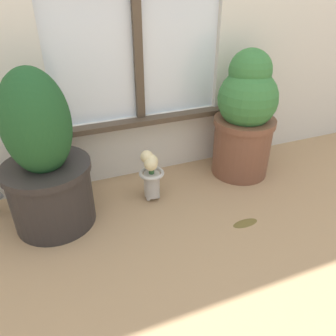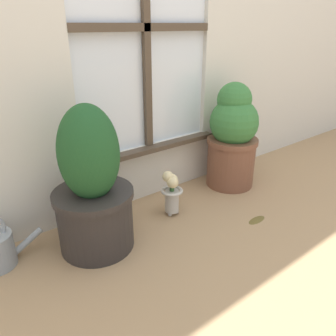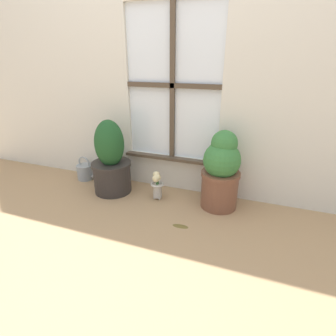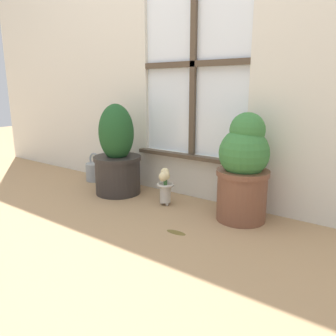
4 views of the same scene
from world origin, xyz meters
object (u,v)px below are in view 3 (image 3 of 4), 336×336
(potted_plant_right, at_px, (221,171))
(flower_vase, at_px, (157,184))
(potted_plant_left, at_px, (111,162))
(watering_can, at_px, (85,171))

(potted_plant_right, distance_m, flower_vase, 0.51)
(potted_plant_right, relative_size, flower_vase, 2.56)
(potted_plant_right, height_order, flower_vase, potted_plant_right)
(potted_plant_left, height_order, watering_can, potted_plant_left)
(watering_can, bearing_deg, potted_plant_left, -18.22)
(flower_vase, xyz_separation_m, watering_can, (-0.77, 0.12, -0.06))
(potted_plant_right, xyz_separation_m, flower_vase, (-0.48, -0.06, -0.16))
(potted_plant_left, relative_size, flower_vase, 2.65)
(flower_vase, height_order, watering_can, flower_vase)
(watering_can, bearing_deg, potted_plant_right, -2.72)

